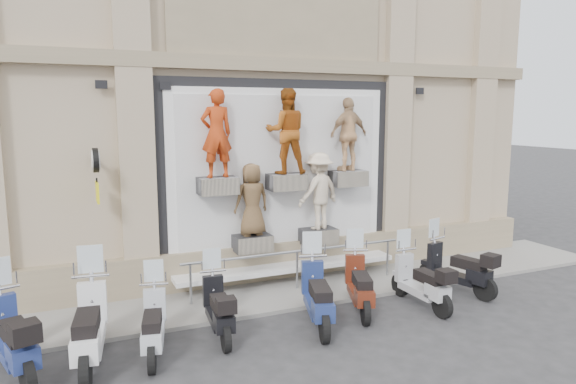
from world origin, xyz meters
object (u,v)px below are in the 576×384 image
object	(u,v)px
scooter_c	(153,312)
scooter_g	(421,271)
scooter_a	(11,322)
scooter_d	(218,297)
scooter_b	(88,312)
scooter_e	(318,283)
clock_sign_bracket	(96,168)
scooter_f	(360,274)
guard_rail	(297,271)
scooter_h	(457,258)

from	to	relation	value
scooter_c	scooter_g	xyz separation A→B (m)	(5.19, -0.01, 0.03)
scooter_a	scooter_d	xyz separation A→B (m)	(3.12, 0.12, -0.11)
scooter_b	scooter_c	distance (m)	0.96
scooter_e	scooter_a	bearing A→B (deg)	-164.89
scooter_b	scooter_e	size ratio (longest dim) A/B	1.07
clock_sign_bracket	scooter_f	xyz separation A→B (m)	(4.56, -1.92, -2.05)
scooter_e	guard_rail	bearing A→B (deg)	94.35
scooter_a	scooter_b	xyz separation A→B (m)	(1.05, -0.10, 0.04)
scooter_h	scooter_g	bearing A→B (deg)	-179.17
clock_sign_bracket	scooter_d	xyz separation A→B (m)	(1.75, -1.93, -2.10)
scooter_b	scooter_h	bearing A→B (deg)	10.19
guard_rail	scooter_a	world-z (taller)	scooter_a
scooter_c	scooter_g	size ratio (longest dim) A/B	0.96
scooter_d	scooter_b	bearing A→B (deg)	-168.31
clock_sign_bracket	scooter_g	world-z (taller)	clock_sign_bracket
scooter_a	scooter_f	xyz separation A→B (m)	(5.94, 0.14, -0.07)
scooter_a	scooter_c	distance (m)	2.00
guard_rail	scooter_f	bearing A→B (deg)	-65.44
guard_rail	scooter_d	distance (m)	2.61
clock_sign_bracket	scooter_h	xyz separation A→B (m)	(7.03, -1.84, -2.05)
scooter_a	scooter_b	size ratio (longest dim) A/B	0.96
scooter_a	scooter_c	size ratio (longest dim) A/B	1.17
scooter_c	clock_sign_bracket	bearing A→B (deg)	117.73
guard_rail	scooter_d	size ratio (longest dim) A/B	2.91
scooter_b	scooter_d	world-z (taller)	scooter_b
guard_rail	scooter_f	world-z (taller)	scooter_f
scooter_f	scooter_h	xyz separation A→B (m)	(2.46, 0.08, 0.01)
clock_sign_bracket	scooter_d	distance (m)	3.34
clock_sign_bracket	scooter_e	size ratio (longest dim) A/B	0.52
guard_rail	scooter_g	distance (m)	2.58
clock_sign_bracket	scooter_f	size ratio (longest dim) A/B	0.55
guard_rail	clock_sign_bracket	distance (m)	4.57
scooter_a	scooter_h	bearing A→B (deg)	-15.65
clock_sign_bracket	scooter_b	world-z (taller)	clock_sign_bracket
guard_rail	clock_sign_bracket	xyz separation A→B (m)	(-3.90, 0.47, 2.34)
scooter_f	scooter_g	xyz separation A→B (m)	(1.24, -0.27, -0.02)
scooter_e	scooter_g	xyz separation A→B (m)	(2.30, 0.02, -0.07)
scooter_g	scooter_h	bearing A→B (deg)	15.57
scooter_c	scooter_d	world-z (taller)	scooter_d
clock_sign_bracket	scooter_c	world-z (taller)	clock_sign_bracket
guard_rail	scooter_e	bearing A→B (deg)	-102.65
clock_sign_bracket	scooter_b	xyz separation A→B (m)	(-0.33, -2.16, -1.95)
scooter_c	scooter_f	xyz separation A→B (m)	(3.95, 0.26, 0.05)
scooter_b	scooter_d	size ratio (longest dim) A/B	1.21
scooter_h	scooter_f	bearing A→B (deg)	166.52
scooter_c	scooter_f	distance (m)	3.96
scooter_b	scooter_d	xyz separation A→B (m)	(2.08, 0.23, -0.15)
scooter_e	scooter_g	bearing A→B (deg)	17.56
scooter_b	scooter_c	size ratio (longest dim) A/B	1.22
guard_rail	scooter_h	size ratio (longest dim) A/B	2.72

